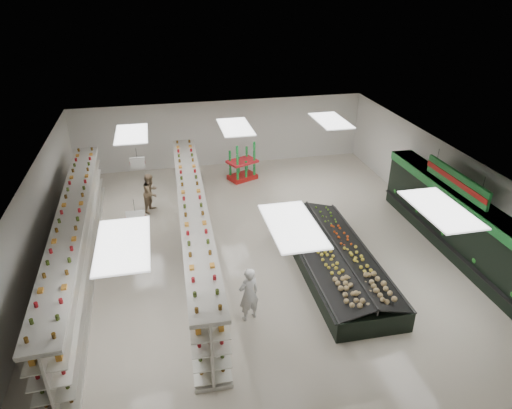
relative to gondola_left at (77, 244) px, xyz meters
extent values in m
plane|color=beige|center=(5.85, -0.01, -0.95)|extent=(16.00, 16.00, 0.00)
cube|color=white|center=(5.85, -0.01, 2.25)|extent=(14.00, 16.00, 0.02)
cube|color=white|center=(5.85, 7.99, 0.65)|extent=(14.00, 0.02, 3.20)
cube|color=white|center=(5.85, -8.01, 0.65)|extent=(14.00, 0.02, 3.20)
cube|color=white|center=(-1.15, -0.01, 0.65)|extent=(0.02, 16.00, 3.20)
cube|color=white|center=(12.85, -0.01, 0.65)|extent=(0.02, 16.00, 3.20)
cube|color=black|center=(12.40, -1.51, 0.15)|extent=(0.80, 8.00, 2.20)
cube|color=#207B33|center=(12.38, -1.51, 1.10)|extent=(0.85, 8.00, 0.30)
cube|color=black|center=(12.15, -1.51, -0.40)|extent=(0.55, 7.80, 0.15)
cube|color=silver|center=(12.25, -1.51, 0.40)|extent=(0.45, 7.70, 0.03)
cube|color=silver|center=(12.25, -1.51, 0.70)|extent=(0.45, 7.70, 0.03)
cube|color=white|center=(2.05, -2.01, 1.80)|extent=(0.50, 0.06, 0.40)
cube|color=red|center=(2.05, -2.01, 1.80)|extent=(0.52, 0.02, 0.12)
cylinder|color=black|center=(2.05, -2.01, 2.10)|extent=(0.01, 0.01, 0.50)
cube|color=white|center=(2.05, 1.99, 1.80)|extent=(0.50, 0.06, 0.40)
cube|color=red|center=(2.05, 1.99, 1.80)|extent=(0.52, 0.02, 0.12)
cylinder|color=black|center=(2.05, 1.99, 2.10)|extent=(0.01, 0.01, 0.50)
cube|color=#207B33|center=(12.10, -1.51, 1.70)|extent=(0.10, 3.20, 0.60)
cube|color=red|center=(12.04, -1.51, 1.70)|extent=(0.03, 3.20, 0.18)
cylinder|color=black|center=(12.10, -2.71, 2.10)|extent=(0.01, 0.01, 0.50)
cylinder|color=black|center=(12.10, -0.31, 2.10)|extent=(0.01, 0.01, 0.50)
cube|color=silver|center=(0.00, 0.00, -0.89)|extent=(1.25, 11.93, 0.12)
cube|color=silver|center=(0.00, 0.00, 0.04)|extent=(0.41, 11.91, 1.99)
cube|color=silver|center=(0.00, 0.00, 1.08)|extent=(1.25, 11.93, 0.08)
cube|color=silver|center=(-0.23, -0.01, -0.77)|extent=(0.79, 11.82, 0.03)
cube|color=silver|center=(-0.23, -0.01, -0.33)|extent=(0.79, 11.82, 0.03)
cube|color=silver|center=(-0.23, -0.01, 0.10)|extent=(0.79, 11.82, 0.03)
cube|color=silver|center=(-0.23, -0.01, 0.53)|extent=(0.79, 11.82, 0.03)
cube|color=silver|center=(-0.23, -0.01, 0.97)|extent=(0.79, 11.82, 0.03)
cube|color=silver|center=(0.23, 0.01, -0.77)|extent=(0.79, 11.82, 0.03)
cube|color=silver|center=(0.23, 0.01, -0.33)|extent=(0.79, 11.82, 0.03)
cube|color=silver|center=(0.23, 0.01, 0.10)|extent=(0.79, 11.82, 0.03)
cube|color=silver|center=(0.23, 0.01, 0.53)|extent=(0.79, 11.82, 0.03)
cube|color=silver|center=(0.23, 0.01, 0.97)|extent=(0.79, 11.82, 0.03)
cube|color=silver|center=(3.72, 0.15, -0.89)|extent=(1.19, 11.89, 0.12)
cube|color=silver|center=(3.72, 0.15, 0.04)|extent=(0.36, 11.87, 1.98)
cube|color=silver|center=(3.72, 0.15, 1.07)|extent=(1.19, 11.89, 0.08)
cube|color=silver|center=(3.49, 0.16, -0.77)|extent=(0.73, 11.78, 0.03)
cube|color=silver|center=(3.49, 0.16, -0.34)|extent=(0.73, 11.78, 0.03)
cube|color=silver|center=(3.49, 0.16, 0.10)|extent=(0.73, 11.78, 0.03)
cube|color=silver|center=(3.49, 0.16, 0.53)|extent=(0.73, 11.78, 0.03)
cube|color=silver|center=(3.49, 0.16, 0.96)|extent=(0.73, 11.78, 0.03)
cube|color=silver|center=(3.94, 0.14, -0.77)|extent=(0.73, 11.78, 0.03)
cube|color=silver|center=(3.94, 0.14, -0.34)|extent=(0.73, 11.78, 0.03)
cube|color=silver|center=(3.94, 0.14, 0.10)|extent=(0.73, 11.78, 0.03)
cube|color=silver|center=(3.94, 0.14, 0.53)|extent=(0.73, 11.78, 0.03)
cube|color=silver|center=(3.94, 0.14, 0.96)|extent=(0.73, 11.78, 0.03)
cube|color=black|center=(8.01, -1.81, -0.63)|extent=(2.28, 6.37, 0.63)
cube|color=#262626|center=(6.96, -1.79, -0.30)|extent=(0.16, 6.34, 0.05)
cube|color=#262626|center=(9.06, -1.83, -0.30)|extent=(0.16, 6.34, 0.05)
cube|color=black|center=(7.44, -1.80, -0.21)|extent=(1.27, 6.27, 0.32)
cube|color=black|center=(8.57, -1.82, -0.21)|extent=(1.27, 6.27, 0.32)
cube|color=#262626|center=(8.01, -1.81, -0.11)|extent=(0.15, 6.25, 0.23)
cube|color=red|center=(6.46, 5.95, -0.85)|extent=(1.46, 1.24, 0.21)
cube|color=red|center=(6.46, 5.95, -0.07)|extent=(1.52, 1.31, 0.10)
imported|color=white|center=(4.85, -3.49, -0.12)|extent=(0.70, 0.56, 1.66)
imported|color=tan|center=(2.32, 3.65, -0.15)|extent=(0.80, 0.91, 1.59)
camera|label=1|loc=(2.93, -13.22, 7.74)|focal=32.00mm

